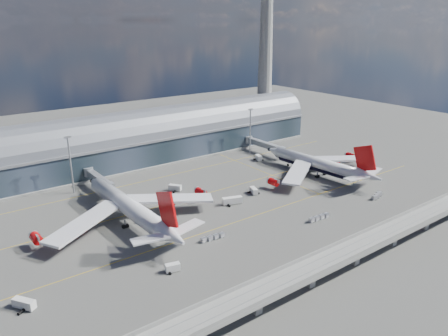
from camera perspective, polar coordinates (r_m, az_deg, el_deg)
ground at (r=177.76m, az=2.42°, el=-4.99°), size 500.00×500.00×0.00m
taxi_lines at (r=194.02m, az=-1.70°, el=-2.89°), size 200.00×80.12×0.01m
terminal at (r=236.21m, az=-9.57°, el=3.72°), size 200.00×30.00×28.00m
control_tower at (r=281.83m, az=5.45°, el=14.62°), size 19.00×19.00×103.00m
guideway at (r=141.65m, az=16.84°, el=-10.01°), size 220.00×8.50×7.20m
floodlight_mast_left at (r=197.12m, az=-19.40°, el=0.57°), size 3.00×0.70×25.70m
floodlight_mast_right at (r=243.97m, az=3.45°, el=4.99°), size 3.00×0.70×25.70m
airliner_left at (r=163.99m, az=-12.14°, el=-5.12°), size 69.24×72.70×22.19m
airliner_right at (r=215.67m, az=12.21°, el=0.47°), size 63.40×66.28×21.02m
jet_bridge_left at (r=201.09m, az=-16.20°, el=-1.29°), size 4.40×28.00×7.25m
jet_bridge_right at (r=247.40m, az=5.12°, el=3.12°), size 4.40×32.00×7.25m
service_truck_0 at (r=130.17m, az=-24.66°, el=-15.80°), size 5.27×6.42×2.63m
service_truck_1 at (r=134.77m, az=-6.72°, el=-12.80°), size 4.79×3.02×2.57m
service_truck_2 at (r=178.95m, az=1.09°, el=-4.27°), size 8.56×4.84×2.98m
service_truck_3 at (r=189.95m, az=3.89°, el=-2.98°), size 3.88×5.75×2.60m
service_truck_4 at (r=234.95m, az=4.52°, el=1.34°), size 3.81×5.49×2.90m
service_truck_5 at (r=193.89m, az=-6.42°, el=-2.58°), size 5.14×5.83×2.74m
cargo_train_0 at (r=151.61m, az=-1.47°, el=-9.06°), size 9.35×2.46×1.54m
cargo_train_1 at (r=169.44m, az=12.31°, el=-6.36°), size 9.97×2.19×1.65m
cargo_train_2 at (r=196.28m, az=19.35°, el=-3.45°), size 7.94×3.61×1.74m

